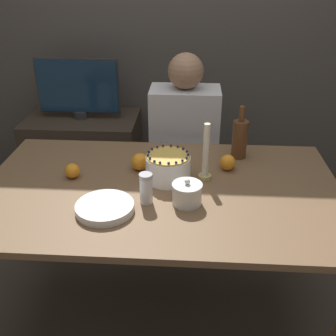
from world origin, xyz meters
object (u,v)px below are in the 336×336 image
object	(u,v)px
cake	(168,167)
candle	(206,157)
bottle	(240,138)
person_man_blue_shirt	(184,166)
sugar_shaker	(146,188)
sugar_bowl	(187,194)
tv_monitor	(78,88)

from	to	relation	value
cake	candle	size ratio (longest dim) A/B	0.75
candle	bottle	bearing A→B (deg)	53.36
person_man_blue_shirt	candle	bearing A→B (deg)	100.52
cake	bottle	distance (m)	0.43
sugar_shaker	candle	bearing A→B (deg)	41.41
sugar_bowl	bottle	world-z (taller)	bottle
bottle	tv_monitor	bearing A→B (deg)	142.46
tv_monitor	sugar_bowl	bearing A→B (deg)	-57.81
sugar_shaker	tv_monitor	xyz separation A→B (m)	(-0.61, 1.24, 0.04)
candle	tv_monitor	xyz separation A→B (m)	(-0.86, 1.03, -0.00)
candle	bottle	size ratio (longest dim) A/B	1.00
person_man_blue_shirt	bottle	bearing A→B (deg)	129.01
tv_monitor	cake	bearing A→B (deg)	-56.53
candle	sugar_shaker	bearing A→B (deg)	-138.59
sugar_bowl	candle	xyz separation A→B (m)	(0.08, 0.21, 0.06)
sugar_bowl	sugar_shaker	distance (m)	0.17
sugar_bowl	tv_monitor	size ratio (longest dim) A/B	0.22
cake	sugar_bowl	bearing A→B (deg)	-65.20
sugar_shaker	person_man_blue_shirt	size ratio (longest dim) A/B	0.11
person_man_blue_shirt	cake	bearing A→B (deg)	84.32
bottle	sugar_bowl	bearing A→B (deg)	-119.46
bottle	candle	bearing A→B (deg)	-126.64
bottle	person_man_blue_shirt	xyz separation A→B (m)	(-0.28, 0.35, -0.35)
person_man_blue_shirt	tv_monitor	bearing A→B (deg)	-30.65
sugar_shaker	tv_monitor	bearing A→B (deg)	116.23
cake	candle	xyz separation A→B (m)	(0.17, 0.02, 0.05)
candle	tv_monitor	bearing A→B (deg)	129.85
cake	tv_monitor	xyz separation A→B (m)	(-0.69, 1.04, 0.04)
sugar_bowl	sugar_shaker	world-z (taller)	sugar_shaker
cake	sugar_shaker	world-z (taller)	same
cake	person_man_blue_shirt	bearing A→B (deg)	84.32
sugar_shaker	tv_monitor	distance (m)	1.38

